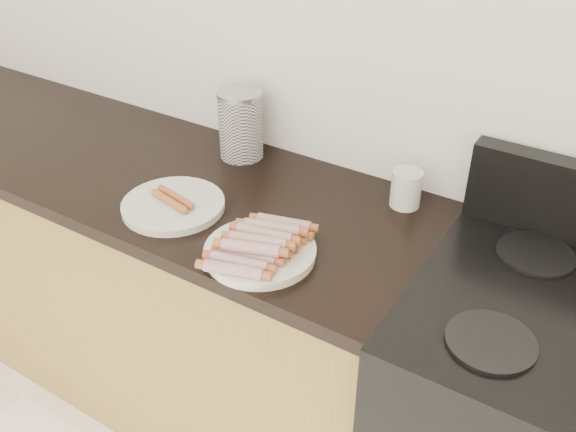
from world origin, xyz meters
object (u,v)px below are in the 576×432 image
Objects in this scene: main_plate at (260,253)px; mug at (406,189)px; canister at (241,124)px; side_plate at (173,205)px.

mug reaches higher than main_plate.
main_plate is at bearing -116.59° from mug.
main_plate is 1.27× the size of canister.
mug is (0.53, 0.01, -0.05)m from canister.
mug is (0.51, 0.34, 0.04)m from side_plate.
canister is at bearing 130.58° from main_plate.
mug is at bearing 0.57° from canister.
main_plate is 0.52m from canister.
canister reaches higher than mug.
side_plate is (-0.31, 0.05, 0.00)m from main_plate.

